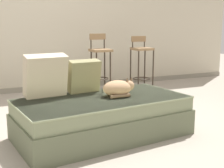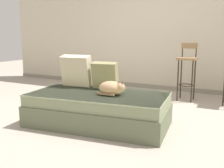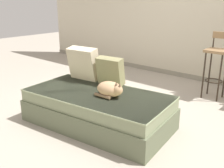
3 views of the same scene
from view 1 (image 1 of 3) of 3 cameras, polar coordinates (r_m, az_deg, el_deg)
ground_plane at (r=3.72m, az=-4.03°, el=-7.50°), size 16.00×16.00×0.00m
wall_back_panel at (r=5.70m, az=-12.20°, el=11.93°), size 8.00×0.10×2.60m
wall_baseboard_trim at (r=5.76m, az=-11.58°, el=-0.63°), size 8.00×0.02×0.09m
couch at (r=3.30m, az=-1.68°, el=-6.03°), size 1.87×1.10×0.42m
throw_pillow_corner at (r=3.32m, az=-12.06°, el=1.51°), size 0.46×0.29×0.46m
throw_pillow_middle at (r=3.49m, az=-5.14°, el=1.45°), size 0.37×0.23×0.37m
cat at (r=3.32m, az=1.19°, el=-0.75°), size 0.36×0.26×0.20m
bar_stool_near_window at (r=5.20m, az=-2.15°, el=4.79°), size 0.32×0.32×1.02m
bar_stool_by_doorway at (r=5.54m, az=5.41°, el=4.72°), size 0.32×0.32×0.97m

